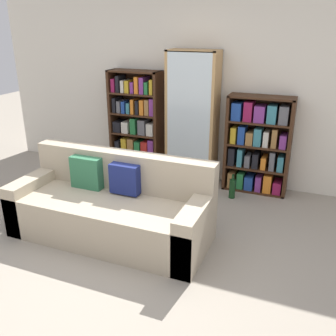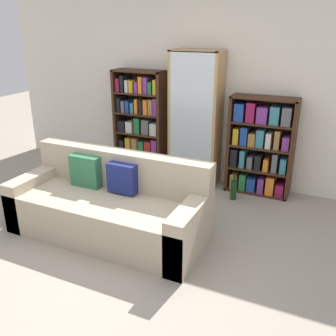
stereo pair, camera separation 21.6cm
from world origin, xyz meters
The scene contains 7 objects.
ground_plane centered at (0.00, 0.00, 0.00)m, with size 16.00×16.00×0.00m, color gray.
wall_back centered at (0.00, 2.58, 1.35)m, with size 6.34×0.06×2.70m.
couch centered at (-0.24, 0.59, 0.31)m, with size 2.13×0.86×0.88m.
bookshelf_left centered at (-0.82, 2.38, 0.76)m, with size 0.78×0.32×1.56m.
display_cabinet centered at (0.07, 2.36, 0.93)m, with size 0.69×0.36×1.87m.
bookshelf_right centered at (0.99, 2.38, 0.65)m, with size 0.85×0.32×1.32m.
wine_bottle centered at (0.76, 2.00, 0.14)m, with size 0.08×0.08×0.33m.
Camera 2 is at (1.87, -2.45, 2.19)m, focal length 40.00 mm.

